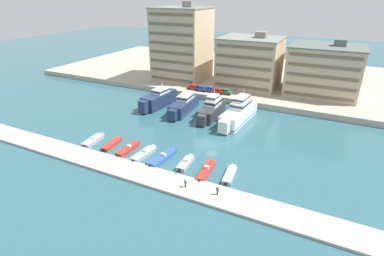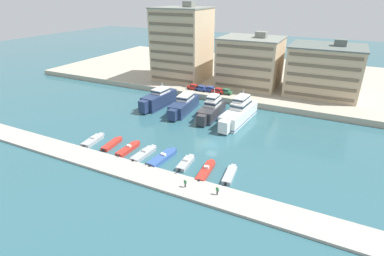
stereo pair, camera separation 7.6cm
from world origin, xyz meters
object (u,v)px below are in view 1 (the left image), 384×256
at_px(yacht_charcoal_mid_left, 211,110).
at_px(car_red_far_left, 193,87).
at_px(motorboat_red_left, 112,144).
at_px(pedestrian_mid_deck, 185,183).
at_px(motorboat_grey_right, 230,175).
at_px(yacht_navy_left, 184,105).
at_px(motorboat_red_mid_right, 206,171).
at_px(car_blue_left, 201,88).
at_px(motorboat_grey_far_left, 93,140).
at_px(car_green_center, 226,91).
at_px(motorboat_red_mid_left, 128,149).
at_px(motorboat_grey_center_left, 144,154).
at_px(motorboat_grey_center_right, 186,163).
at_px(motorboat_blue_center, 163,158).
at_px(pedestrian_near_edge, 217,190).
at_px(car_blue_mid_left, 210,89).
at_px(yacht_navy_far_left, 159,99).
at_px(car_red_center_left, 218,91).
at_px(yacht_white_center_left, 239,113).

bearing_deg(yacht_charcoal_mid_left, car_red_far_left, 130.14).
bearing_deg(motorboat_red_left, pedestrian_mid_deck, -18.00).
distance_m(motorboat_red_left, motorboat_grey_right, 28.82).
bearing_deg(car_red_far_left, yacht_navy_left, -73.59).
distance_m(motorboat_red_mid_right, car_blue_left, 47.64).
bearing_deg(motorboat_grey_far_left, car_green_center, 68.04).
relative_size(motorboat_red_mid_right, car_red_far_left, 1.96).
bearing_deg(motorboat_red_mid_left, motorboat_red_left, 176.24).
distance_m(yacht_charcoal_mid_left, pedestrian_mid_deck, 34.93).
distance_m(motorboat_grey_center_left, motorboat_grey_center_right, 9.97).
height_order(motorboat_red_mid_left, car_green_center, car_green_center).
relative_size(motorboat_red_mid_left, pedestrian_mid_deck, 4.63).
bearing_deg(motorboat_blue_center, motorboat_red_left, 178.98).
distance_m(motorboat_red_mid_left, motorboat_grey_center_right, 14.35).
bearing_deg(motorboat_red_left, car_red_far_left, 89.73).
distance_m(motorboat_red_mid_left, car_green_center, 43.44).
xyz_separation_m(yacht_navy_left, motorboat_red_mid_left, (0.03, -26.91, -1.59)).
bearing_deg(motorboat_blue_center, pedestrian_mid_deck, -38.13).
height_order(motorboat_grey_far_left, pedestrian_mid_deck, pedestrian_mid_deck).
xyz_separation_m(motorboat_grey_center_right, pedestrian_near_edge, (9.82, -7.06, 1.06)).
distance_m(car_blue_mid_left, car_green_center, 5.76).
xyz_separation_m(yacht_navy_far_left, motorboat_grey_right, (33.02, -26.93, -1.95)).
distance_m(motorboat_red_mid_left, motorboat_grey_center_left, 4.40).
xyz_separation_m(motorboat_blue_center, motorboat_grey_center_right, (5.39, 0.33, -0.04)).
bearing_deg(car_blue_left, motorboat_grey_far_left, -101.49).
height_order(yacht_navy_far_left, motorboat_red_mid_right, yacht_navy_far_left).
xyz_separation_m(yacht_navy_left, motorboat_grey_right, (23.97, -26.48, -1.67)).
relative_size(motorboat_grey_right, car_red_far_left, 1.70).
height_order(motorboat_grey_far_left, car_red_far_left, car_red_far_left).
bearing_deg(motorboat_grey_far_left, yacht_navy_far_left, 87.87).
relative_size(car_blue_left, car_green_center, 1.01).
bearing_deg(yacht_charcoal_mid_left, motorboat_red_mid_right, -69.09).
xyz_separation_m(motorboat_red_left, motorboat_grey_center_right, (19.23, 0.08, 0.03)).
bearing_deg(motorboat_blue_center, car_red_center_left, 95.79).
bearing_deg(motorboat_red_mid_left, yacht_charcoal_mid_left, 71.29).
relative_size(motorboat_red_mid_left, car_blue_left, 1.79).
relative_size(motorboat_red_mid_right, car_red_center_left, 1.99).
xyz_separation_m(yacht_navy_left, motorboat_blue_center, (8.99, -26.83, -1.57)).
bearing_deg(car_blue_mid_left, motorboat_red_mid_right, -67.67).
bearing_deg(motorboat_grey_far_left, motorboat_grey_right, 1.12).
bearing_deg(car_blue_left, motorboat_grey_center_right, -69.43).
xyz_separation_m(motorboat_red_mid_right, car_red_center_left, (-14.59, 42.68, 2.40)).
bearing_deg(yacht_navy_far_left, motorboat_grey_far_left, -92.13).
relative_size(car_red_center_left, pedestrian_mid_deck, 2.53).
bearing_deg(motorboat_red_mid_left, motorboat_grey_center_right, 1.60).
bearing_deg(motorboat_red_mid_right, motorboat_red_left, 178.26).
bearing_deg(motorboat_grey_far_left, motorboat_red_mid_left, 1.35).
height_order(motorboat_red_left, pedestrian_near_edge, pedestrian_near_edge).
bearing_deg(yacht_navy_far_left, car_blue_mid_left, 55.83).
bearing_deg(motorboat_grey_far_left, yacht_white_center_left, 45.55).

